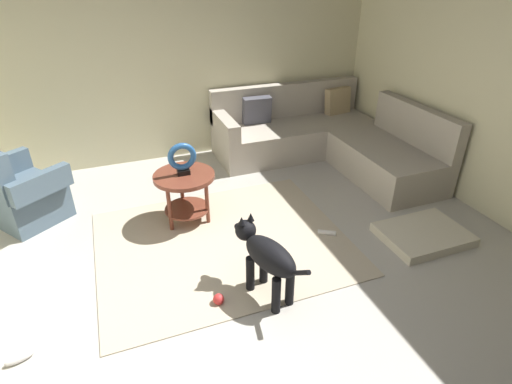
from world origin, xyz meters
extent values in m
cube|color=#B7B2A8|center=(0.00, 0.00, -0.05)|extent=(6.00, 6.00, 0.10)
cube|color=beige|center=(0.00, 2.94, 1.35)|extent=(6.00, 0.12, 2.70)
cube|color=#BCAD93|center=(0.15, 0.70, 0.01)|extent=(2.30, 1.90, 0.01)
cube|color=#B2A899|center=(1.73, 2.41, 0.21)|extent=(2.20, 0.85, 0.42)
cube|color=#B2A899|center=(1.73, 2.76, 0.65)|extent=(2.20, 0.14, 0.46)
cube|color=#B2A899|center=(2.41, 1.28, 0.21)|extent=(0.85, 1.40, 0.42)
cube|color=#B2A899|center=(2.76, 1.28, 0.65)|extent=(0.14, 1.40, 0.46)
cube|color=#B2A899|center=(0.71, 2.41, 0.53)|extent=(0.16, 0.85, 0.22)
cube|color=tan|center=(2.48, 2.61, 0.59)|extent=(0.40, 0.22, 0.39)
cube|color=#4C4C56|center=(1.23, 2.61, 0.59)|extent=(0.39, 0.18, 0.39)
cube|color=#4C6070|center=(-1.58, 1.81, 0.20)|extent=(0.84, 0.84, 0.40)
cube|color=#4C6070|center=(-1.78, 2.09, 0.51)|extent=(0.54, 0.44, 0.22)
cube|color=#4C6070|center=(-1.37, 1.53, 0.51)|extent=(0.54, 0.44, 0.22)
cylinder|color=brown|center=(-0.07, 1.19, 0.52)|extent=(0.60, 0.60, 0.04)
cylinder|color=brown|center=(-0.07, 1.19, 0.15)|extent=(0.45, 0.45, 0.02)
cylinder|color=brown|center=(-0.07, 1.41, 0.25)|extent=(0.04, 0.04, 0.50)
cylinder|color=brown|center=(-0.26, 1.09, 0.25)|extent=(0.04, 0.04, 0.50)
cylinder|color=brown|center=(0.11, 1.09, 0.25)|extent=(0.04, 0.04, 0.50)
cube|color=black|center=(-0.07, 1.19, 0.57)|extent=(0.12, 0.08, 0.05)
torus|color=#265999|center=(-0.07, 1.19, 0.73)|extent=(0.28, 0.06, 0.28)
cube|color=beige|center=(1.98, 0.08, 0.04)|extent=(0.80, 0.60, 0.09)
cylinder|color=black|center=(0.18, 0.01, 0.16)|extent=(0.07, 0.07, 0.32)
cylinder|color=black|center=(0.31, 0.06, 0.16)|extent=(0.07, 0.07, 0.32)
cylinder|color=black|center=(0.27, -0.28, 0.16)|extent=(0.07, 0.07, 0.32)
cylinder|color=black|center=(0.41, -0.24, 0.16)|extent=(0.07, 0.07, 0.32)
ellipsoid|color=black|center=(0.29, -0.11, 0.40)|extent=(0.37, 0.56, 0.24)
sphere|color=black|center=(0.20, 0.17, 0.48)|extent=(0.17, 0.17, 0.17)
ellipsoid|color=black|center=(0.17, 0.25, 0.46)|extent=(0.10, 0.14, 0.07)
cone|color=black|center=(0.16, 0.15, 0.59)|extent=(0.06, 0.06, 0.07)
cone|color=black|center=(0.24, 0.18, 0.59)|extent=(0.06, 0.06, 0.07)
cylinder|color=black|center=(0.39, -0.41, 0.44)|extent=(0.10, 0.20, 0.16)
sphere|color=red|center=(-0.11, -0.05, 0.04)|extent=(0.09, 0.09, 0.09)
cylinder|color=silver|center=(1.14, 0.46, 0.03)|extent=(0.18, 0.13, 0.05)
ellipsoid|color=silver|center=(-1.50, -0.09, 0.03)|extent=(0.19, 0.11, 0.06)
camera|label=1|loc=(-0.67, -2.35, 2.33)|focal=28.54mm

